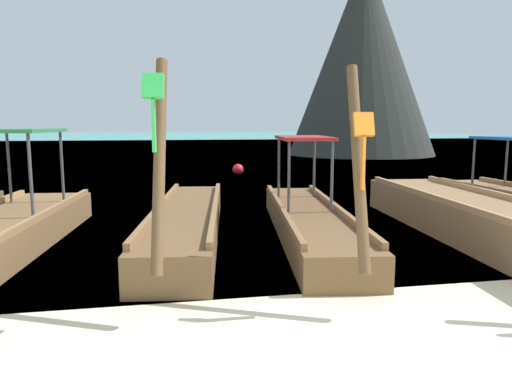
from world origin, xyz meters
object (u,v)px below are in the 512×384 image
longtail_boat_green_ribbon (188,222)px  karst_rock (365,60)px  longtail_boat_pink_ribbon (6,228)px  mooring_buoy_near (238,169)px  longtail_boat_violet_ribbon (475,219)px  longtail_boat_orange_ribbon (308,219)px

longtail_boat_green_ribbon → karst_rock: karst_rock is taller
longtail_boat_pink_ribbon → mooring_buoy_near: size_ratio=13.30×
longtail_boat_pink_ribbon → longtail_boat_green_ribbon: 2.87m
longtail_boat_pink_ribbon → karst_rock: karst_rock is taller
longtail_boat_pink_ribbon → longtail_boat_violet_ribbon: 7.76m
longtail_boat_green_ribbon → longtail_boat_violet_ribbon: bearing=-11.1°
longtail_boat_pink_ribbon → longtail_boat_orange_ribbon: (4.94, -0.15, -0.02)m
karst_rock → mooring_buoy_near: bearing=-131.5°
karst_rock → longtail_boat_pink_ribbon: bearing=-125.3°
longtail_boat_pink_ribbon → longtail_boat_violet_ribbon: longtail_boat_violet_ribbon is taller
longtail_boat_green_ribbon → mooring_buoy_near: size_ratio=15.84×
longtail_boat_green_ribbon → longtail_boat_orange_ribbon: (2.08, -0.27, 0.03)m
longtail_boat_pink_ribbon → karst_rock: 27.03m
longtail_boat_violet_ribbon → longtail_boat_pink_ribbon: bearing=173.8°
karst_rock → mooring_buoy_near: 16.20m
longtail_boat_pink_ribbon → longtail_boat_violet_ribbon: size_ratio=0.79×
longtail_boat_violet_ribbon → longtail_boat_orange_ribbon: bearing=166.3°
longtail_boat_pink_ribbon → karst_rock: size_ratio=0.46×
longtail_boat_violet_ribbon → karst_rock: 24.30m
longtail_boat_green_ribbon → longtail_boat_violet_ribbon: size_ratio=0.94×
longtail_boat_orange_ribbon → longtail_boat_violet_ribbon: (2.77, -0.68, 0.03)m
mooring_buoy_near → longtail_boat_pink_ribbon: bearing=-117.3°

